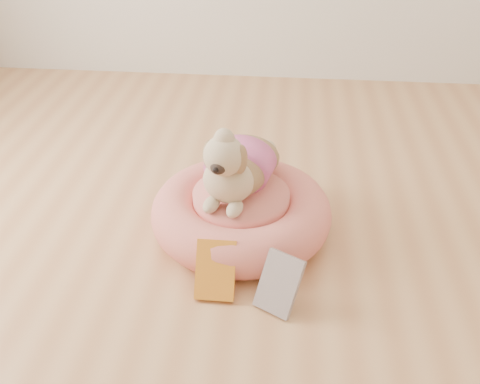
# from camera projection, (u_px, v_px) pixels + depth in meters

# --- Properties ---
(floor) EXTENTS (4.50, 4.50, 0.00)m
(floor) POSITION_uv_depth(u_px,v_px,m) (187.00, 312.00, 1.84)
(floor) COLOR tan
(floor) RESTS_ON ground
(pet_bed) EXTENTS (0.74, 0.74, 0.19)m
(pet_bed) POSITION_uv_depth(u_px,v_px,m) (241.00, 212.00, 2.19)
(pet_bed) COLOR #EF805D
(pet_bed) RESTS_ON floor
(dog) EXTENTS (0.42, 0.53, 0.34)m
(dog) POSITION_uv_depth(u_px,v_px,m) (236.00, 153.00, 2.05)
(dog) COLOR brown
(dog) RESTS_ON pet_bed
(book_yellow) EXTENTS (0.14, 0.15, 0.19)m
(book_yellow) POSITION_uv_depth(u_px,v_px,m) (216.00, 270.00, 1.89)
(book_yellow) COLOR gold
(book_yellow) RESTS_ON floor
(book_white) EXTENTS (0.18, 0.18, 0.19)m
(book_white) POSITION_uv_depth(u_px,v_px,m) (279.00, 284.00, 1.82)
(book_white) COLOR white
(book_white) RESTS_ON floor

